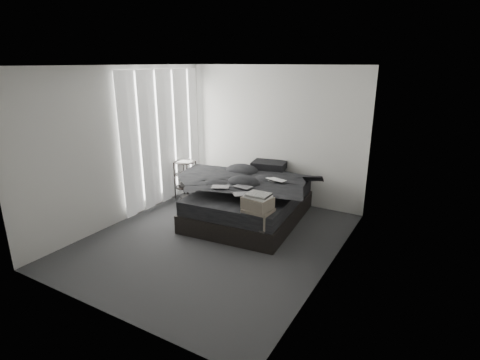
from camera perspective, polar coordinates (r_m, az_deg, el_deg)
The scene contains 25 objects.
floor at distance 5.93m, azimuth -3.91°, elevation -8.96°, with size 3.60×4.20×0.01m, color #2E2E30.
ceiling at distance 5.31m, azimuth -4.51°, elevation 17.02°, with size 3.60×4.20×0.01m, color white.
wall_back at distance 7.27m, azimuth 5.16°, elevation 6.83°, with size 3.60×0.01×2.60m, color beige.
wall_front at distance 4.00m, azimuth -21.27°, elevation -3.36°, with size 3.60×0.01×2.60m, color beige.
wall_left at distance 6.63m, azimuth -17.24°, elevation 5.07°, with size 0.01×4.20×2.60m, color beige.
wall_right at distance 4.74m, azimuth 14.16°, elevation 0.53°, with size 0.01×4.20×2.60m, color beige.
window_left at distance 7.24m, azimuth -11.98°, elevation 6.87°, with size 0.02×2.00×2.30m, color white.
curtain_left at distance 7.22m, azimuth -11.65°, elevation 6.30°, with size 0.06×2.12×2.48m, color white.
bed at distance 6.63m, azimuth 1.57°, elevation -4.55°, with size 1.68×2.22×0.30m, color black.
mattress at distance 6.53m, azimuth 1.59°, elevation -2.36°, with size 1.62×2.16×0.24m, color black.
duvet at distance 6.40m, azimuth 1.41°, elevation -0.42°, with size 1.64×1.90×0.26m, color black.
pillow_lower at distance 7.25m, azimuth 3.93°, elevation 1.25°, with size 0.67×0.45×0.15m, color black.
pillow_upper at distance 7.17m, azimuth 4.45°, elevation 2.25°, with size 0.63×0.43×0.14m, color black.
laptop at distance 6.31m, azimuth 5.22°, elevation 0.60°, with size 0.36×0.23×0.03m, color silver.
comic_a at distance 6.01m, azimuth -3.00°, elevation -0.31°, with size 0.28×0.18×0.01m, color black.
comic_b at distance 6.01m, azimuth 0.45°, elevation -0.23°, with size 0.28×0.18×0.01m, color black.
comic_c at distance 5.68m, azimuth 0.38°, elevation -1.25°, with size 0.28×0.18×0.01m, color black.
side_stand at distance 7.62m, azimuth -8.31°, elevation 0.03°, with size 0.41×0.41×0.75m, color black.
papers at distance 7.50m, azimuth -8.41°, elevation 2.78°, with size 0.29×0.21×0.01m, color white.
floor_books at distance 7.41m, azimuth -8.18°, elevation -2.91°, with size 0.15×0.21×0.15m, color black.
box_lower at distance 5.70m, azimuth 2.72°, elevation -8.26°, with size 0.45×0.35×0.33m, color black.
box_mid at distance 5.57m, azimuth 2.79°, elevation -5.63°, with size 0.42×0.33×0.25m, color #5F574B.
box_upper at distance 5.51m, azimuth 2.71°, elevation -3.51°, with size 0.40×0.32×0.17m, color #5F574B.
art_book_white at distance 5.46m, azimuth 2.81°, elevation -2.51°, with size 0.34×0.27×0.03m, color silver.
art_book_snake at distance 5.44m, azimuth 2.84°, elevation -2.24°, with size 0.33×0.26×0.03m, color silver.
Camera 1 is at (2.99, -4.39, 2.65)m, focal length 28.00 mm.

